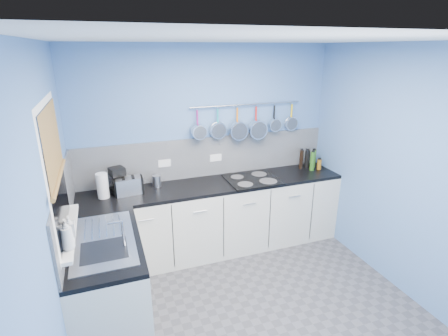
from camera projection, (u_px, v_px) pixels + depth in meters
floor at (255, 312)px, 3.36m from camera, size 3.20×3.00×0.02m
ceiling at (265, 38)px, 2.52m from camera, size 3.20×3.00×0.02m
wall_back at (207, 149)px, 4.28m from camera, size 3.20×0.02×2.50m
wall_front at (398, 318)px, 1.60m from camera, size 3.20×0.02×2.50m
wall_left at (53, 226)px, 2.43m from camera, size 0.02×3.00×2.50m
wall_right at (404, 173)px, 3.46m from camera, size 0.02×3.00×2.50m
backsplash_back at (208, 157)px, 4.30m from camera, size 3.20×0.02×0.50m
backsplash_left at (65, 204)px, 3.00m from camera, size 0.02×1.80×0.50m
cabinet_run_back at (216, 218)px, 4.28m from camera, size 3.20×0.60×0.86m
worktop_back at (215, 185)px, 4.13m from camera, size 3.20×0.60×0.04m
cabinet_run_left at (110, 286)px, 3.06m from camera, size 0.60×1.20×0.86m
worktop_left at (104, 242)px, 2.92m from camera, size 0.60×1.20×0.04m
window_frame at (56, 172)px, 2.60m from camera, size 0.01×1.00×1.10m
window_glass at (56, 172)px, 2.61m from camera, size 0.01×0.90×1.00m
bamboo_blind at (53, 143)px, 2.53m from camera, size 0.01×0.90×0.55m
window_sill at (69, 231)px, 2.78m from camera, size 0.10×0.98×0.03m
sink_unit at (104, 239)px, 2.91m from camera, size 0.50×0.95×0.01m
mixer_tap at (123, 233)px, 2.76m from camera, size 0.12×0.08×0.26m
socket_left at (164, 163)px, 4.11m from camera, size 0.15×0.01×0.09m
socket_right at (216, 158)px, 4.32m from camera, size 0.15×0.01×0.09m
pot_rail at (247, 105)px, 4.21m from camera, size 1.45×0.02×0.02m
soap_bottle_a at (67, 235)px, 2.47m from camera, size 0.12×0.12×0.24m
soap_bottle_b at (69, 226)px, 2.65m from camera, size 0.08×0.08×0.17m
paper_towel at (103, 186)px, 3.69m from camera, size 0.15×0.15×0.28m
coffee_maker at (118, 180)px, 3.83m from camera, size 0.21×0.22×0.29m
toaster at (129, 186)px, 3.80m from camera, size 0.31×0.20×0.19m
canister at (157, 181)px, 4.00m from camera, size 0.10×0.10×0.14m
hob at (252, 179)px, 4.23m from camera, size 0.63×0.55×0.01m
pan_0 at (198, 123)px, 4.06m from camera, size 0.18×0.13×0.37m
pan_1 at (218, 123)px, 4.15m from camera, size 0.20×0.07×0.39m
pan_2 at (237, 123)px, 4.23m from camera, size 0.23×0.11×0.42m
pan_3 at (256, 121)px, 4.32m from camera, size 0.24×0.13×0.43m
pan_4 at (274, 117)px, 4.38m from camera, size 0.17×0.09×0.36m
pan_5 at (291, 116)px, 4.47m from camera, size 0.18×0.05×0.37m
condiment_0 at (314, 159)px, 4.65m from camera, size 0.06×0.06×0.24m
condiment_1 at (307, 159)px, 4.64m from camera, size 0.07×0.07×0.24m
condiment_2 at (301, 159)px, 4.59m from camera, size 0.05×0.05×0.26m
condiment_3 at (319, 164)px, 4.58m from camera, size 0.06×0.06×0.14m
condiment_4 at (312, 161)px, 4.52m from camera, size 0.06×0.06×0.25m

